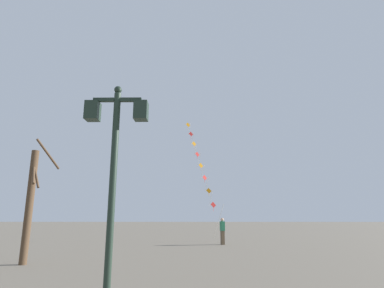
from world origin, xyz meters
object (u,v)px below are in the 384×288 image
(twin_lantern_lamp_post, at_px, (115,150))
(bare_tree, at_px, (30,202))
(kite_train, at_px, (201,166))
(kite_flyer, at_px, (222,230))

(twin_lantern_lamp_post, height_order, bare_tree, bare_tree)
(bare_tree, bearing_deg, kite_train, 63.00)
(kite_flyer, bearing_deg, kite_train, -1.14)
(twin_lantern_lamp_post, bearing_deg, kite_train, 83.98)
(kite_flyer, bearing_deg, twin_lantern_lamp_post, 152.71)
(kite_train, bearing_deg, kite_flyer, -76.64)
(twin_lantern_lamp_post, height_order, kite_flyer, twin_lantern_lamp_post)
(kite_train, bearing_deg, bare_tree, -117.00)
(twin_lantern_lamp_post, distance_m, kite_flyer, 15.75)
(kite_train, xyz_separation_m, bare_tree, (-7.19, -14.11, -3.64))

